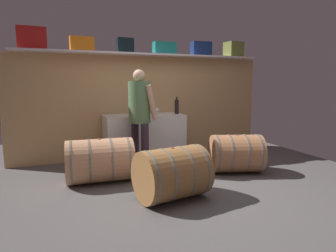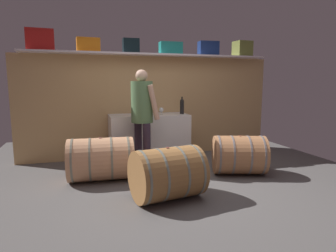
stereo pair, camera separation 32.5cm
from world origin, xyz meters
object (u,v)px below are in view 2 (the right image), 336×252
toolcase_orange (88,45)px  toolcase_black (131,46)px  wine_bottle_dark (182,106)px  wine_barrel_far (239,155)px  toolcase_navy (208,49)px  work_cabinet (149,137)px  toolcase_red (40,40)px  toolcase_teal (171,48)px  toolcase_olive (242,49)px  winemaker_pouring (142,109)px  wine_barrel_flank (101,159)px  wine_glass (161,110)px  wine_barrel_near (168,173)px

toolcase_orange → toolcase_black: 0.74m
wine_bottle_dark → wine_barrel_far: wine_bottle_dark is taller
toolcase_navy → toolcase_black: bearing=-175.6°
work_cabinet → toolcase_navy: bearing=10.3°
toolcase_red → toolcase_teal: bearing=-3.9°
toolcase_black → wine_bottle_dark: toolcase_black is taller
toolcase_navy → toolcase_olive: (0.75, 0.00, 0.02)m
toolcase_black → work_cabinet: toolcase_black is taller
toolcase_navy → wine_barrel_far: toolcase_navy is taller
toolcase_orange → work_cabinet: size_ratio=0.27×
toolcase_orange → toolcase_olive: 3.02m
toolcase_red → toolcase_black: bearing=-3.9°
toolcase_orange → winemaker_pouring: toolcase_orange is taller
work_cabinet → wine_barrel_flank: work_cabinet is taller
winemaker_pouring → wine_barrel_flank: bearing=-82.8°
toolcase_navy → wine_barrel_flank: (-2.18, -1.13, -1.77)m
toolcase_red → winemaker_pouring: 2.08m
toolcase_teal → work_cabinet: (-0.49, -0.23, -1.64)m
wine_glass → work_cabinet: bearing=147.7°
winemaker_pouring → work_cabinet: bearing=141.3°
work_cabinet → wine_barrel_near: bearing=-95.9°
wine_glass → winemaker_pouring: size_ratio=0.08×
toolcase_black → wine_barrel_far: bearing=-44.6°
toolcase_olive → toolcase_teal: bearing=176.8°
toolcase_red → toolcase_teal: 2.27m
toolcase_olive → wine_barrel_near: toolcase_olive is taller
toolcase_navy → winemaker_pouring: 2.02m
wine_barrel_near → winemaker_pouring: winemaker_pouring is taller
wine_bottle_dark → wine_barrel_flank: size_ratio=0.33×
work_cabinet → wine_glass: 0.57m
work_cabinet → wine_barrel_near: (-0.19, -1.85, -0.10)m
toolcase_navy → wine_barrel_near: (-1.45, -2.07, -1.76)m
wine_barrel_near → wine_glass: bearing=67.5°
wine_barrel_near → winemaker_pouring: size_ratio=0.56×
toolcase_olive → wine_glass: size_ratio=2.41×
work_cabinet → toolcase_orange: bearing=167.3°
work_cabinet → wine_glass: wine_glass is taller
toolcase_olive → wine_barrel_flank: bearing=-162.3°
wine_glass → wine_bottle_dark: bearing=6.3°
toolcase_teal → winemaker_pouring: bearing=-130.6°
toolcase_black → toolcase_navy: bearing=0.5°
wine_barrel_far → toolcase_black: bearing=153.0°
toolcase_red → wine_glass: 2.34m
wine_barrel_flank → toolcase_teal: bearing=42.3°
work_cabinet → toolcase_red: bearing=172.7°
winemaker_pouring → wine_barrel_near: bearing=-14.6°
toolcase_black → wine_glass: toolcase_black is taller
work_cabinet → wine_barrel_far: bearing=-46.1°
toolcase_olive → toolcase_red: bearing=176.8°
toolcase_red → toolcase_teal: (2.27, 0.00, -0.06)m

